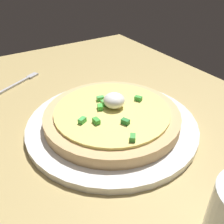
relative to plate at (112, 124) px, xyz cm
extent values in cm
cube|color=tan|center=(-6.62, 12.01, -2.26)|extent=(106.77, 89.66, 3.30)
cylinder|color=white|center=(0.00, 0.00, 0.00)|extent=(29.83, 29.83, 1.23)
cylinder|color=tan|center=(0.00, 0.00, 1.62)|extent=(23.53, 23.53, 2.01)
cylinder|color=#EAD66E|center=(0.00, 0.00, 2.86)|extent=(19.82, 19.82, 0.47)
ellipsoid|color=white|center=(0.63, -0.82, 4.36)|extent=(3.71, 3.71, 2.53)
cube|color=#2D8538|center=(-4.56, 0.40, 3.49)|extent=(1.49, 1.22, 0.80)
cube|color=green|center=(-1.99, 4.18, 3.49)|extent=(1.31, 0.86, 0.80)
cube|color=green|center=(1.24, 1.62, 3.49)|extent=(1.48, 1.21, 0.80)
cube|color=green|center=(-8.41, 1.79, 3.49)|extent=(1.50, 1.42, 0.80)
cube|color=#47B851|center=(-0.65, 5.97, 3.49)|extent=(1.26, 1.50, 0.80)
cube|color=green|center=(0.11, -5.69, 3.49)|extent=(1.50, 1.30, 0.80)
cube|color=#49AD4F|center=(3.77, 0.09, 3.49)|extent=(1.11, 1.45, 0.80)
cube|color=green|center=(2.02, 0.36, 3.49)|extent=(1.29, 0.82, 0.80)
cube|color=#B7B7BC|center=(25.36, 10.63, -0.36)|extent=(5.01, 8.24, 0.50)
cube|color=#B7B7BC|center=(28.28, 5.44, -0.36)|extent=(2.59, 3.13, 0.50)
camera|label=1|loc=(-30.87, 19.51, 26.54)|focal=40.74mm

